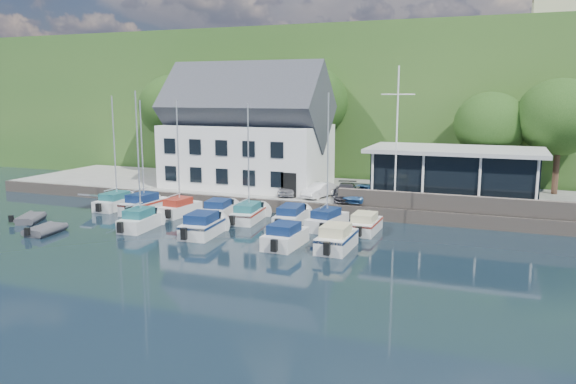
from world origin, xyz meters
The scene contains 34 objects.
ground centered at (0.00, 0.00, 0.00)m, with size 180.00×180.00×0.00m, color black.
quay centered at (0.00, 17.50, 0.50)m, with size 60.00×13.00×1.00m, color #9A9994.
quay_face centered at (0.00, 11.00, 0.50)m, with size 60.00×0.30×1.00m, color #70645A.
hillside centered at (0.00, 62.00, 8.00)m, with size 160.00×75.00×16.00m, color #2C5720.
field_patch centered at (8.00, 70.00, 16.15)m, with size 50.00×30.00×0.30m, color #616834.
farmhouse centered at (22.00, 52.00, 20.10)m, with size 10.40×7.00×8.20m, color #C1B796, non-canonical shape.
harbor_building centered at (-7.00, 16.50, 5.35)m, with size 14.40×8.20×8.70m, color white, non-canonical shape.
club_pavilion centered at (11.00, 16.00, 3.05)m, with size 13.20×7.20×4.10m, color black, non-canonical shape.
seawall centered at (12.00, 11.40, 1.60)m, with size 18.00×0.50×1.20m, color #70645A.
gangway centered at (-16.50, 9.00, 0.00)m, with size 1.20×6.00×1.40m, color silver, non-canonical shape.
car_silver centered at (-1.91, 13.43, 1.58)m, with size 1.38×3.43×1.17m, color #B4B3B8.
car_white centered at (0.82, 13.34, 1.59)m, with size 1.25×3.60×1.19m, color silver.
car_dgrey centered at (3.10, 13.13, 1.63)m, with size 1.76×4.33×1.26m, color #2F2F34.
car_blue centered at (4.48, 13.04, 1.67)m, with size 1.55×3.93×1.34m, color #305D95.
flagpole centered at (7.04, 12.46, 6.13)m, with size 2.46×0.20×10.25m, color white, non-canonical shape.
tree_0 centered at (-17.97, 22.20, 6.11)m, with size 7.48×7.48×10.23m, color #16330F, non-canonical shape.
tree_1 centered at (-11.82, 22.58, 6.34)m, with size 7.81×7.81×10.67m, color #16330F, non-canonical shape.
tree_2 centered at (-3.59, 22.72, 6.53)m, with size 8.09×8.09×11.06m, color #16330F, non-canonical shape.
tree_4 centered at (13.32, 22.33, 5.21)m, with size 6.17×6.17×8.43m, color #16330F, non-canonical shape.
tree_5 centered at (18.67, 21.89, 5.76)m, with size 6.97×6.97×9.53m, color #16330F, non-canonical shape.
boat_r1_0 centered at (-14.73, 7.89, 4.18)m, with size 1.87×6.11×8.37m, color silver, non-canonical shape.
boat_r1_1 centered at (-11.72, 7.34, 4.77)m, with size 2.01×6.03×9.55m, color silver, non-canonical shape.
boat_r1_2 centered at (-8.63, 7.57, 4.15)m, with size 1.77×5.37×8.30m, color silver, non-canonical shape.
boat_r1_3 centered at (-5.37, 7.89, 0.69)m, with size 1.94×5.16×1.39m, color silver, non-canonical shape.
boat_r1_4 centered at (-2.80, 7.66, 4.12)m, with size 1.79×6.10×8.23m, color silver, non-canonical shape.
boat_r1_5 centered at (0.54, 7.82, 0.70)m, with size 1.84×6.34×1.40m, color silver, non-canonical shape.
boat_r1_6 centered at (3.26, 7.49, 4.30)m, with size 1.72×5.83×8.60m, color silver, non-canonical shape.
boat_r1_7 centered at (6.01, 7.26, 0.68)m, with size 1.84×5.05×1.36m, color silver, non-canonical shape.
boat_r2_1 centered at (-8.72, 2.68, 4.52)m, with size 1.75×5.48×9.04m, color silver, non-canonical shape.
boat_r2_2 centered at (-3.81, 2.67, 0.78)m, with size 2.09×5.67×1.56m, color silver, non-canonical shape.
boat_r2_3 centered at (2.24, 2.06, 0.74)m, with size 1.98×5.24×1.48m, color silver, non-canonical shape.
boat_r2_4 centered at (5.39, 2.46, 0.79)m, with size 1.94×5.36×1.57m, color silver, non-canonical shape.
dinghy_0 centered at (-17.62, 1.65, 0.34)m, with size 1.74×2.90×0.68m, color #39393E, non-canonical shape.
dinghy_1 centered at (-13.95, -0.75, 0.35)m, with size 1.77×2.96×0.69m, color #39393E, non-canonical shape.
Camera 1 is at (14.27, -29.12, 9.27)m, focal length 35.00 mm.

